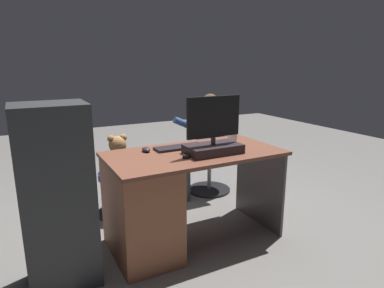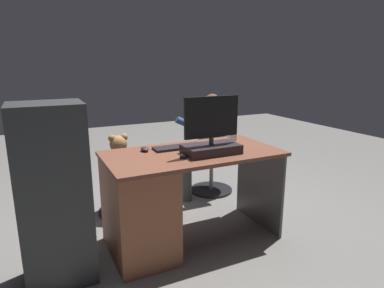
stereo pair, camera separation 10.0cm
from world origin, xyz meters
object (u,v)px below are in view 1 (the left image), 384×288
at_px(computer_mouse, 146,150).
at_px(tv_remote, 186,155).
at_px(desk, 153,202).
at_px(keyboard, 180,147).
at_px(cup, 232,138).
at_px(teddy_bear, 118,155).
at_px(person, 204,137).
at_px(office_chair_teddy, 120,189).
at_px(monitor, 213,138).
at_px(visitor_chair, 209,170).

xyz_separation_m(computer_mouse, tv_remote, (-0.22, 0.26, -0.01)).
bearing_deg(desk, tv_remote, 161.11).
xyz_separation_m(keyboard, cup, (-0.49, 0.05, 0.03)).
bearing_deg(teddy_bear, computer_mouse, 96.70).
bearing_deg(computer_mouse, desk, 83.26).
distance_m(teddy_bear, person, 0.99).
distance_m(computer_mouse, tv_remote, 0.34).
height_order(keyboard, person, person).
distance_m(keyboard, office_chair_teddy, 0.88).
bearing_deg(keyboard, cup, 174.00).
xyz_separation_m(desk, office_chair_teddy, (0.05, -0.77, -0.15)).
relative_size(computer_mouse, teddy_bear, 0.26).
height_order(keyboard, teddy_bear, teddy_bear).
bearing_deg(person, keyboard, 48.11).
xyz_separation_m(monitor, teddy_bear, (0.52, -0.88, -0.29)).
bearing_deg(teddy_bear, person, -175.19).
bearing_deg(person, desk, 42.52).
height_order(desk, visitor_chair, desk).
height_order(keyboard, office_chair_teddy, keyboard).
distance_m(desk, person, 1.30).
relative_size(cup, teddy_bear, 0.24).
xyz_separation_m(keyboard, person, (-0.64, -0.71, -0.12)).
relative_size(keyboard, person, 0.38).
relative_size(monitor, visitor_chair, 0.94).
bearing_deg(teddy_bear, visitor_chair, -175.14).
bearing_deg(computer_mouse, cup, 174.02).
distance_m(cup, tv_remote, 0.58).
bearing_deg(cup, desk, 7.32).
bearing_deg(visitor_chair, computer_mouse, 34.51).
relative_size(tv_remote, office_chair_teddy, 0.33).
bearing_deg(cup, monitor, 32.43).
relative_size(desk, visitor_chair, 2.86).
bearing_deg(person, computer_mouse, 36.51).
distance_m(monitor, teddy_bear, 1.06).
relative_size(monitor, computer_mouse, 4.71).
bearing_deg(keyboard, visitor_chair, -135.03).
xyz_separation_m(tv_remote, person, (-0.70, -0.95, -0.12)).
bearing_deg(office_chair_teddy, visitor_chair, -174.48).
distance_m(cup, person, 0.79).
bearing_deg(teddy_bear, desk, 93.56).
relative_size(desk, cup, 15.59).
distance_m(teddy_bear, visitor_chair, 1.13).
relative_size(tv_remote, person, 0.13).
bearing_deg(office_chair_teddy, tv_remote, 108.86).
distance_m(computer_mouse, cup, 0.77).
distance_m(computer_mouse, teddy_bear, 0.63).
xyz_separation_m(desk, person, (-0.94, -0.86, 0.24)).
bearing_deg(office_chair_teddy, cup, 141.61).
bearing_deg(computer_mouse, visitor_chair, -145.49).
relative_size(monitor, cup, 5.11).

